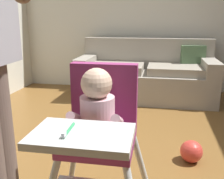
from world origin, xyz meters
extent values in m
cube|color=brown|center=(0.00, 0.00, -0.05)|extent=(5.92, 6.43, 0.10)
cube|color=silver|center=(0.00, 2.45, 1.37)|extent=(5.12, 0.06, 2.75)
cube|color=gray|center=(-0.08, 1.87, 0.20)|extent=(1.94, 0.84, 0.40)
cube|color=gray|center=(-0.08, 2.20, 0.63)|extent=(1.94, 0.22, 0.46)
cube|color=gray|center=(-0.96, 1.87, 0.50)|extent=(0.20, 0.84, 0.20)
cube|color=gray|center=(0.80, 1.87, 0.50)|extent=(0.20, 0.84, 0.20)
cube|color=gray|center=(-0.49, 1.82, 0.46)|extent=(0.76, 0.60, 0.11)
cube|color=gray|center=(0.34, 1.82, 0.46)|extent=(0.76, 0.60, 0.11)
cube|color=#4C6B47|center=(0.59, 2.07, 0.60)|extent=(0.35, 0.16, 0.34)
cylinder|color=silver|center=(-0.39, -0.46, 0.25)|extent=(0.17, 0.17, 0.52)
cylinder|color=silver|center=(0.05, -0.45, 0.25)|extent=(0.17, 0.17, 0.52)
cube|color=#903168|center=(-0.17, -0.67, 0.53)|extent=(0.36, 0.36, 0.05)
cube|color=#903168|center=(-0.17, -0.52, 0.73)|extent=(0.36, 0.07, 0.36)
cube|color=silver|center=(-0.16, -0.96, 0.70)|extent=(0.40, 0.27, 0.03)
cylinder|color=beige|center=(-0.17, -0.69, 0.67)|extent=(0.17, 0.17, 0.22)
sphere|color=beige|center=(-0.17, -0.70, 0.84)|extent=(0.15, 0.15, 0.15)
cylinder|color=beige|center=(-0.27, -0.74, 0.68)|extent=(0.05, 0.15, 0.10)
cylinder|color=beige|center=(-0.06, -0.73, 0.68)|extent=(0.05, 0.15, 0.10)
cylinder|color=#38A366|center=(-0.22, -0.97, 0.72)|extent=(0.02, 0.13, 0.01)
cube|color=white|center=(-0.22, -1.02, 0.73)|extent=(0.01, 0.02, 0.02)
cylinder|color=#69584F|center=(-0.76, -0.63, 0.46)|extent=(0.14, 0.14, 0.91)
cylinder|color=#9C9BA4|center=(-0.76, -0.45, 1.22)|extent=(0.07, 0.07, 0.56)
sphere|color=#D13D33|center=(0.41, 0.14, 0.09)|extent=(0.18, 0.18, 0.18)
camera|label=1|loc=(0.12, -1.86, 1.14)|focal=41.62mm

